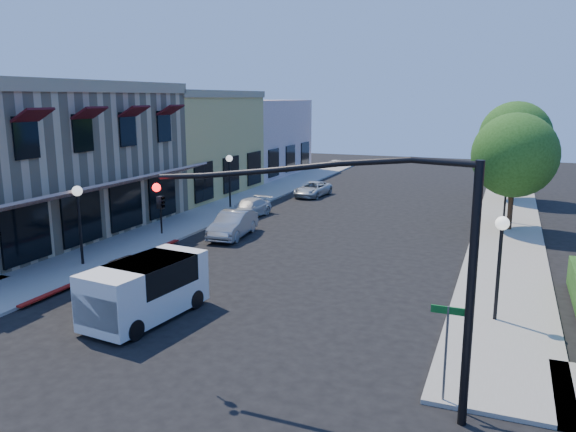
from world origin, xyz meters
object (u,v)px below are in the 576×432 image
at_px(street_tree_b, 515,137).
at_px(lamppost_right_near, 501,242).
at_px(signal_mast_arm, 374,241).
at_px(lamppost_left_far, 229,168).
at_px(parked_car_d, 313,189).
at_px(white_van, 144,287).
at_px(street_tree_a, 515,155).
at_px(parked_car_a, 123,275).
at_px(street_name_sign, 447,338).
at_px(lamppost_left_near, 78,205).
at_px(lamppost_right_far, 507,177).
at_px(parked_car_c, 248,208).
at_px(parked_car_b, 233,224).

distance_m(street_tree_b, lamppost_right_near, 24.07).
relative_size(signal_mast_arm, lamppost_left_far, 2.24).
bearing_deg(parked_car_d, white_van, -78.62).
xyz_separation_m(street_tree_a, street_tree_b, (0.00, 10.00, 0.35)).
distance_m(street_tree_b, parked_car_a, 29.60).
xyz_separation_m(street_name_sign, white_van, (-9.86, 1.83, -0.57)).
height_order(lamppost_left_near, lamppost_left_far, same).
bearing_deg(street_tree_b, parked_car_d, -165.98).
xyz_separation_m(street_tree_b, parked_car_d, (-13.78, -3.44, -4.00)).
height_order(signal_mast_arm, white_van, signal_mast_arm).
distance_m(street_tree_b, lamppost_left_far, 20.06).
distance_m(lamppost_right_near, lamppost_right_far, 16.00).
height_order(street_tree_a, lamppost_right_far, street_tree_a).
relative_size(street_name_sign, parked_car_d, 0.64).
xyz_separation_m(lamppost_right_near, parked_car_d, (-13.48, 20.56, -2.19)).
distance_m(lamppost_left_near, parked_car_c, 12.41).
xyz_separation_m(street_tree_a, signal_mast_arm, (-2.94, -20.50, -0.11)).
bearing_deg(street_tree_b, signal_mast_arm, -95.51).
xyz_separation_m(street_tree_b, lamppost_right_far, (-0.30, -8.00, -1.81)).
bearing_deg(street_tree_a, parked_car_c, -172.41).
relative_size(lamppost_left_far, lamppost_right_near, 1.00).
bearing_deg(parked_car_c, street_name_sign, -45.74).
bearing_deg(white_van, lamppost_right_near, 20.09).
bearing_deg(parked_car_c, street_tree_a, 14.27).
height_order(street_tree_a, signal_mast_arm, street_tree_a).
distance_m(parked_car_b, parked_car_d, 13.38).
bearing_deg(parked_car_c, lamppost_right_far, 21.90).
distance_m(lamppost_right_far, parked_car_a, 22.48).
xyz_separation_m(street_name_sign, lamppost_left_far, (-16.00, 19.80, 1.04)).
bearing_deg(parked_car_b, street_tree_b, 45.41).
distance_m(signal_mast_arm, lamppost_right_far, 22.70).
xyz_separation_m(signal_mast_arm, lamppost_right_near, (2.64, 6.50, -1.35)).
bearing_deg(street_tree_b, lamppost_right_far, -92.15).
height_order(lamppost_right_near, parked_car_c, lamppost_right_near).
distance_m(lamppost_left_near, lamppost_right_near, 17.00).
bearing_deg(white_van, lamppost_left_far, 108.87).
bearing_deg(white_van, street_tree_b, 68.25).
distance_m(lamppost_right_far, parked_car_b, 16.09).
distance_m(street_tree_a, white_van, 21.37).
xyz_separation_m(lamppost_right_far, parked_car_d, (-13.48, 4.56, -2.19)).
relative_size(signal_mast_arm, street_name_sign, 3.20).
bearing_deg(parked_car_c, lamppost_left_near, -94.17).
bearing_deg(lamppost_right_near, white_van, -159.91).
xyz_separation_m(street_name_sign, lamppost_right_far, (1.00, 21.80, 1.04)).
xyz_separation_m(white_van, parked_car_c, (-3.84, 15.97, -0.58)).
distance_m(street_tree_b, white_van, 30.31).
relative_size(street_name_sign, parked_car_c, 0.65).
height_order(signal_mast_arm, lamppost_right_far, signal_mast_arm).
bearing_deg(white_van, lamppost_right_far, 61.47).
bearing_deg(lamppost_left_far, lamppost_left_near, -90.00).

